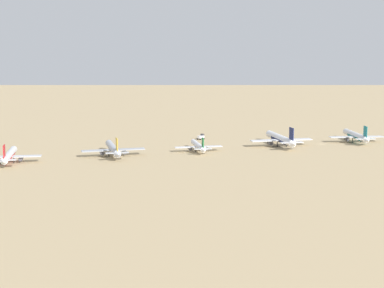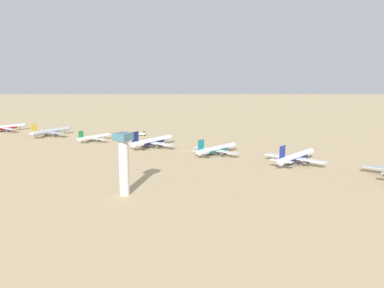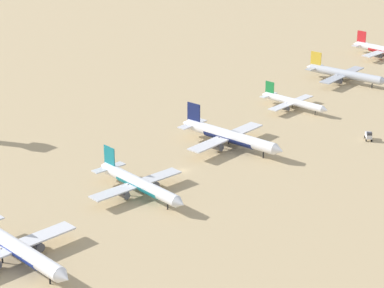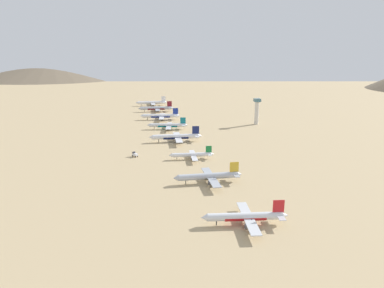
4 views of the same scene
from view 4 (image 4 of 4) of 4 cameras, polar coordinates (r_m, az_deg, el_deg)
The scene contains 12 objects.
ground_plane at distance 368.00m, azimuth -3.24°, elevation 1.54°, with size 2419.16×2419.16×0.00m, color tan.
parked_jet_0 at distance 565.74m, azimuth -6.54°, elevation 6.71°, with size 50.56×41.01×14.59m.
parked_jet_1 at distance 508.88m, azimuth -5.82°, elevation 5.82°, with size 51.42×41.79×14.82m.
parked_jet_2 at distance 448.10m, azimuth -5.11°, elevation 4.58°, with size 51.18×41.80×14.78m.
parked_jet_3 at distance 392.68m, azimuth -3.96°, elevation 3.05°, with size 46.01×37.67×13.33m.
parked_jet_4 at distance 337.88m, azimuth -2.58°, elevation 1.20°, with size 51.51×41.86×14.85m.
parked_jet_5 at distance 283.74m, azimuth 0.03°, elevation -1.77°, with size 37.14×30.23×10.71m.
parked_jet_6 at distance 233.73m, azimuth 2.81°, elevation -5.27°, with size 46.91×38.02×13.55m.
parked_jet_7 at distance 182.34m, azimuth 8.77°, elevation -11.63°, with size 44.80×36.55×12.93m.
service_truck at distance 294.40m, azimuth -9.29°, elevation -1.66°, with size 4.97×5.68×3.90m.
control_tower at distance 423.19m, azimuth 10.50°, elevation 5.45°, with size 7.20×7.20×30.75m.
desert_hill_3 at distance 1235.61m, azimuth -21.66°, elevation 11.79°, with size 490.37×490.37×76.73m, color #70604C.
Camera 4 is at (47.40, 354.78, 85.47)m, focal length 32.75 mm.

